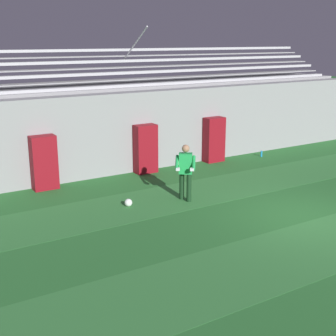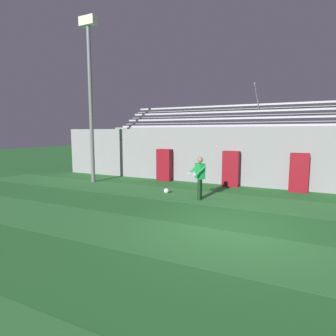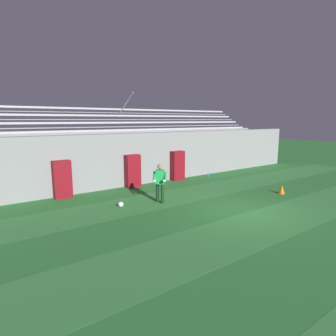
{
  "view_description": "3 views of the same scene",
  "coord_description": "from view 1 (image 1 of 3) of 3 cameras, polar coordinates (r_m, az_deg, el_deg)",
  "views": [
    {
      "loc": [
        -9.15,
        -8.06,
        4.58
      ],
      "look_at": [
        -2.36,
        3.03,
        0.98
      ],
      "focal_mm": 50.0,
      "sensor_mm": 36.0,
      "label": 1
    },
    {
      "loc": [
        1.66,
        -7.47,
        2.62
      ],
      "look_at": [
        -3.77,
        3.66,
        1.03
      ],
      "focal_mm": 30.0,
      "sensor_mm": 36.0,
      "label": 2
    },
    {
      "loc": [
        -8.48,
        -6.89,
        3.5
      ],
      "look_at": [
        -1.79,
        2.37,
        1.54
      ],
      "focal_mm": 30.0,
      "sensor_mm": 36.0,
      "label": 3
    }
  ],
  "objects": [
    {
      "name": "padding_pillar_gate_right",
      "position": [
        17.98,
        5.62,
        3.46
      ],
      "size": [
        0.78,
        0.44,
        1.71
      ],
      "primitive_type": "cube",
      "color": "maroon",
      "rests_on": "ground"
    },
    {
      "name": "soccer_ball",
      "position": [
        13.28,
        -4.85,
        -4.23
      ],
      "size": [
        0.22,
        0.22,
        0.22
      ],
      "primitive_type": "sphere",
      "color": "white",
      "rests_on": "ground"
    },
    {
      "name": "water_bottle",
      "position": [
        19.14,
        11.32,
        1.71
      ],
      "size": [
        0.07,
        0.07,
        0.24
      ],
      "primitive_type": "cylinder",
      "color": "#1E8CD8",
      "rests_on": "ground"
    },
    {
      "name": "turf_stripe_far",
      "position": [
        15.15,
        7.44,
        -2.22
      ],
      "size": [
        28.0,
        2.28,
        0.01
      ],
      "primitive_type": "cube",
      "color": "#337A38",
      "rests_on": "ground"
    },
    {
      "name": "ground_plane",
      "position": [
        13.02,
        16.1,
        -5.73
      ],
      "size": [
        80.0,
        80.0,
        0.0
      ],
      "primitive_type": "plane",
      "color": "#286B2D"
    },
    {
      "name": "padding_pillar_far_left",
      "position": [
        15.05,
        -14.88,
        0.63
      ],
      "size": [
        0.78,
        0.44,
        1.71
      ],
      "primitive_type": "cube",
      "color": "maroon",
      "rests_on": "ground"
    },
    {
      "name": "padding_pillar_gate_left",
      "position": [
        16.39,
        -2.76,
        2.34
      ],
      "size": [
        0.78,
        0.44,
        1.71
      ],
      "primitive_type": "cube",
      "color": "maroon",
      "rests_on": "ground"
    },
    {
      "name": "back_wall",
      "position": [
        17.48,
        0.65,
        5.02
      ],
      "size": [
        24.0,
        0.6,
        2.8
      ],
      "primitive_type": "cube",
      "color": "gray",
      "rests_on": "ground"
    },
    {
      "name": "bleacher_stand",
      "position": [
        19.16,
        -2.54,
        6.22
      ],
      "size": [
        18.0,
        3.35,
        5.03
      ],
      "color": "gray",
      "rests_on": "ground"
    },
    {
      "name": "goalkeeper",
      "position": [
        13.46,
        2.14,
        -0.13
      ],
      "size": [
        0.74,
        0.72,
        1.67
      ],
      "color": "#143319",
      "rests_on": "ground"
    }
  ]
}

